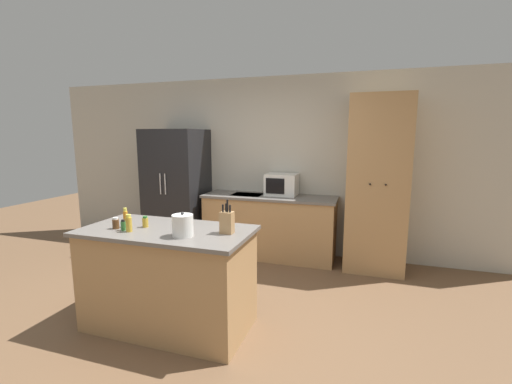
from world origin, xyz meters
TOP-DOWN VIEW (x-y plane):
  - ground_plane at (0.00, 0.00)m, footprint 14.00×14.00m
  - wall_back at (0.00, 2.33)m, footprint 7.20×0.06m
  - refrigerator at (-1.27, 1.93)m, footprint 0.83×0.76m
  - back_counter at (0.18, 2.01)m, footprint 1.91×0.62m
  - pantry_cabinet at (1.62, 1.99)m, footprint 0.75×0.64m
  - kitchen_island at (-0.19, -0.07)m, footprint 1.53×0.78m
  - microwave at (0.34, 2.10)m, footprint 0.44×0.36m
  - knife_block at (0.38, -0.03)m, footprint 0.11×0.08m
  - spice_bottle_tall_dark at (-0.52, -0.23)m, footprint 0.04×0.04m
  - spice_bottle_short_red at (-0.40, -0.08)m, footprint 0.05×0.05m
  - spice_bottle_amber_oil at (-0.57, -0.13)m, footprint 0.04×0.04m
  - spice_bottle_green_herb at (-0.45, -0.25)m, footprint 0.05×0.05m
  - spice_bottle_pale_salt at (-0.62, -0.20)m, footprint 0.06×0.06m
  - kettle at (0.07, -0.22)m, footprint 0.17×0.17m
  - fire_extinguisher at (-1.83, 2.02)m, footprint 0.12×0.12m

SIDE VIEW (x-z plane):
  - ground_plane at x=0.00m, z-range 0.00..0.00m
  - fire_extinguisher at x=-1.83m, z-range -0.03..0.47m
  - back_counter at x=0.18m, z-range 0.00..0.90m
  - kitchen_island at x=-0.19m, z-range 0.00..0.93m
  - refrigerator at x=-1.27m, z-range 0.00..1.85m
  - spice_bottle_tall_dark at x=-0.52m, z-range 0.92..1.02m
  - spice_bottle_short_red at x=-0.40m, z-range 0.92..1.03m
  - spice_bottle_pale_salt at x=-0.62m, z-range 0.92..1.03m
  - spice_bottle_green_herb at x=-0.45m, z-range 0.92..1.08m
  - spice_bottle_amber_oil at x=-0.57m, z-range 0.92..1.10m
  - kettle at x=0.07m, z-range 0.92..1.12m
  - knife_block at x=0.38m, z-range 0.88..1.18m
  - microwave at x=0.34m, z-range 0.90..1.21m
  - pantry_cabinet at x=1.62m, z-range 0.00..2.25m
  - wall_back at x=0.00m, z-range 0.00..2.60m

